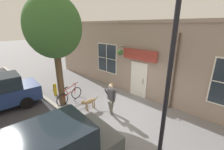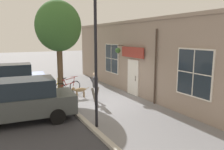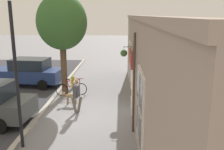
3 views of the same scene
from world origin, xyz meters
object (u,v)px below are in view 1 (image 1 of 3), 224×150
at_px(leaning_bicycle, 70,95).
at_px(street_lamp, 171,63).
at_px(dog_on_leash, 89,102).
at_px(fire_hydrant, 55,89).
at_px(street_tree_by_curb, 54,29).
at_px(pedestrian_walking, 111,96).

height_order(leaning_bicycle, street_lamp, street_lamp).
bearing_deg(street_lamp, dog_on_leash, -101.17).
distance_m(dog_on_leash, fire_hydrant, 2.92).
bearing_deg(street_tree_by_curb, dog_on_leash, 111.60).
distance_m(street_tree_by_curb, leaning_bicycle, 3.62).
bearing_deg(dog_on_leash, street_tree_by_curb, -68.40).
height_order(dog_on_leash, leaning_bicycle, leaning_bicycle).
distance_m(pedestrian_walking, fire_hydrant, 4.10).
xyz_separation_m(street_tree_by_curb, fire_hydrant, (-0.23, -1.29, -3.58)).
relative_size(street_tree_by_curb, fire_hydrant, 7.21).
distance_m(dog_on_leash, street_lamp, 5.19).
height_order(pedestrian_walking, leaning_bicycle, pedestrian_walking).
relative_size(pedestrian_walking, street_lamp, 0.31).
xyz_separation_m(dog_on_leash, street_tree_by_curb, (0.63, -1.59, 3.53)).
bearing_deg(street_tree_by_curb, pedestrian_walking, 113.32).
distance_m(street_tree_by_curb, fire_hydrant, 3.81).
bearing_deg(fire_hydrant, pedestrian_walking, 103.01).
bearing_deg(dog_on_leash, fire_hydrant, -82.16).
xyz_separation_m(leaning_bicycle, fire_hydrant, (0.18, -1.41, 0.02)).
height_order(street_tree_by_curb, fire_hydrant, street_tree_by_curb).
bearing_deg(leaning_bicycle, dog_on_leash, 98.43).
bearing_deg(pedestrian_walking, street_lamp, 66.82).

